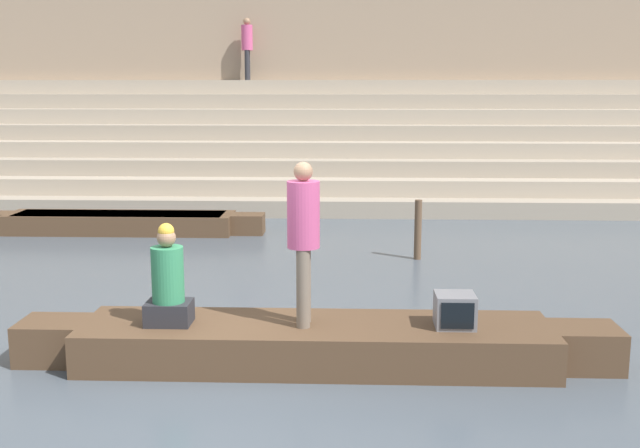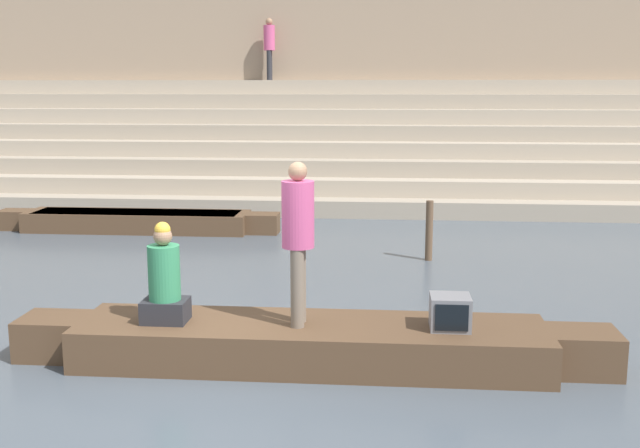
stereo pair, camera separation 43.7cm
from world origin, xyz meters
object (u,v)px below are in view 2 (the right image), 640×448
(tv_set, at_px, (450,312))
(mooring_post, at_px, (429,231))
(person_rowing, at_px, (164,282))
(person_on_steps, at_px, (269,44))
(moored_boat_shore, at_px, (137,221))
(rowboat_main, at_px, (311,342))
(person_standing, at_px, (298,232))

(tv_set, distance_m, mooring_post, 5.27)
(person_rowing, bearing_deg, person_on_steps, 77.21)
(moored_boat_shore, xyz_separation_m, mooring_post, (6.07, -2.25, 0.31))
(person_rowing, bearing_deg, rowboat_main, -14.57)
(person_rowing, bearing_deg, moored_boat_shore, 93.90)
(rowboat_main, bearing_deg, person_rowing, -177.74)
(mooring_post, bearing_deg, moored_boat_shore, 159.65)
(rowboat_main, xyz_separation_m, person_on_steps, (-2.65, 14.52, 4.04))
(moored_boat_shore, bearing_deg, rowboat_main, -58.04)
(tv_set, relative_size, moored_boat_shore, 0.07)
(moored_boat_shore, relative_size, person_on_steps, 3.41)
(person_on_steps, bearing_deg, mooring_post, 12.30)
(mooring_post, xyz_separation_m, person_on_steps, (-4.25, 9.29, 3.75))
(person_rowing, distance_m, mooring_post, 6.20)
(tv_set, relative_size, mooring_post, 0.40)
(rowboat_main, relative_size, moored_boat_shore, 1.09)
(person_standing, bearing_deg, person_rowing, 176.62)
(mooring_post, bearing_deg, rowboat_main, -106.95)
(rowboat_main, bearing_deg, person_standing, -166.56)
(tv_set, xyz_separation_m, mooring_post, (0.08, 5.27, -0.11))
(person_rowing, xyz_separation_m, tv_set, (3.13, 0.02, -0.27))
(tv_set, bearing_deg, person_on_steps, 105.09)
(moored_boat_shore, bearing_deg, tv_set, -50.39)
(person_standing, relative_size, mooring_post, 1.67)
(person_rowing, bearing_deg, person_standing, -15.57)
(tv_set, distance_m, moored_boat_shore, 9.62)
(person_rowing, distance_m, moored_boat_shore, 8.10)
(tv_set, bearing_deg, moored_boat_shore, 127.64)
(mooring_post, bearing_deg, person_on_steps, 114.56)
(moored_boat_shore, bearing_deg, person_rowing, -68.17)
(person_rowing, relative_size, moored_boat_shore, 0.18)
(person_standing, bearing_deg, moored_boat_shore, 115.37)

